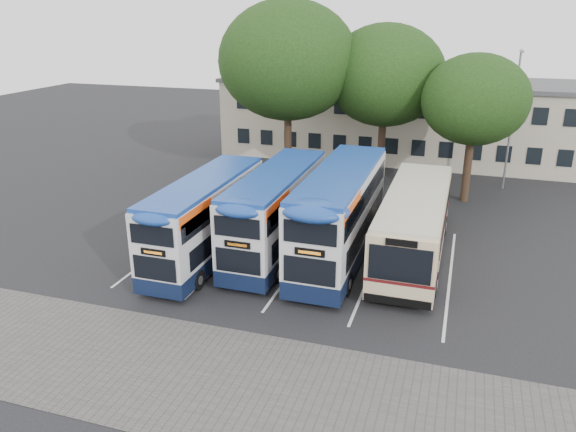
# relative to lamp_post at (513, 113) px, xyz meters

# --- Properties ---
(ground) EXTENTS (120.00, 120.00, 0.00)m
(ground) POSITION_rel_lamp_post_xyz_m (-6.00, -19.97, -5.08)
(ground) COLOR black
(ground) RESTS_ON ground
(paving_strip) EXTENTS (40.00, 6.00, 0.01)m
(paving_strip) POSITION_rel_lamp_post_xyz_m (-8.00, -24.97, -5.08)
(paving_strip) COLOR #595654
(paving_strip) RESTS_ON ground
(bay_lines) EXTENTS (14.12, 11.00, 0.01)m
(bay_lines) POSITION_rel_lamp_post_xyz_m (-9.75, -14.97, -5.08)
(bay_lines) COLOR silver
(bay_lines) RESTS_ON ground
(depot_building) EXTENTS (32.40, 8.40, 6.20)m
(depot_building) POSITION_rel_lamp_post_xyz_m (-6.00, 7.02, -1.93)
(depot_building) COLOR #B9AB95
(depot_building) RESTS_ON ground
(lamp_post) EXTENTS (0.25, 1.05, 9.06)m
(lamp_post) POSITION_rel_lamp_post_xyz_m (0.00, 0.00, 0.00)
(lamp_post) COLOR gray
(lamp_post) RESTS_ON ground
(tree_left) EXTENTS (9.09, 9.09, 12.14)m
(tree_left) POSITION_rel_lamp_post_xyz_m (-14.27, -2.99, 3.18)
(tree_left) COLOR black
(tree_left) RESTS_ON ground
(tree_mid) EXTENTS (7.80, 7.80, 10.66)m
(tree_mid) POSITION_rel_lamp_post_xyz_m (-8.16, -1.13, 2.24)
(tree_mid) COLOR black
(tree_mid) RESTS_ON ground
(tree_right) EXTENTS (6.39, 6.39, 9.07)m
(tree_right) POSITION_rel_lamp_post_xyz_m (-2.44, -3.41, 1.25)
(tree_right) COLOR black
(tree_right) RESTS_ON ground
(bus_dd_left) EXTENTS (2.32, 9.56, 3.98)m
(bus_dd_left) POSITION_rel_lamp_post_xyz_m (-14.11, -16.26, -2.89)
(bus_dd_left) COLOR #0E1936
(bus_dd_left) RESTS_ON ground
(bus_dd_mid) EXTENTS (2.40, 9.90, 4.12)m
(bus_dd_mid) POSITION_rel_lamp_post_xyz_m (-11.14, -14.52, -2.81)
(bus_dd_mid) COLOR #0E1936
(bus_dd_mid) RESTS_ON ground
(bus_dd_right) EXTENTS (2.58, 10.63, 4.43)m
(bus_dd_right) POSITION_rel_lamp_post_xyz_m (-8.02, -14.39, -2.65)
(bus_dd_right) COLOR #0E1936
(bus_dd_right) RESTS_ON ground
(bus_single) EXTENTS (2.84, 11.15, 3.33)m
(bus_single) POSITION_rel_lamp_post_xyz_m (-4.65, -13.14, -3.20)
(bus_single) COLOR beige
(bus_single) RESTS_ON ground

